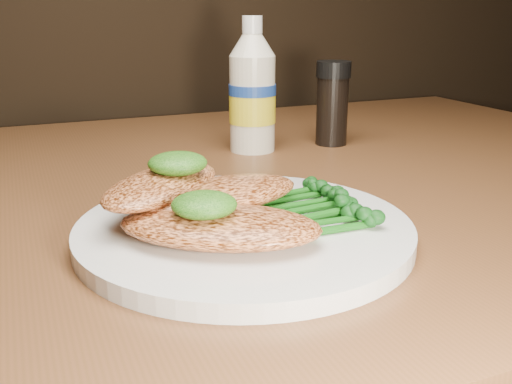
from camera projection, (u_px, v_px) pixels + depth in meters
name	position (u px, v px, depth m)	size (l,w,h in m)	color
plate	(244.00, 230.00, 0.48)	(0.28, 0.28, 0.01)	silver
chicken_front	(220.00, 226.00, 0.43)	(0.15, 0.08, 0.02)	#D47843
chicken_mid	(220.00, 194.00, 0.48)	(0.14, 0.07, 0.02)	#D47843
chicken_back	(162.00, 185.00, 0.48)	(0.14, 0.07, 0.02)	#D47843
pesto_front	(204.00, 205.00, 0.42)	(0.05, 0.04, 0.02)	#0B3708
pesto_back	(178.00, 163.00, 0.48)	(0.05, 0.05, 0.02)	#0B3708
broccolini_bundle	(288.00, 206.00, 0.48)	(0.13, 0.10, 0.02)	#155412
mayo_bottle	(252.00, 85.00, 0.75)	(0.06, 0.06, 0.17)	beige
pepper_grinder	(332.00, 103.00, 0.79)	(0.05, 0.05, 0.11)	black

